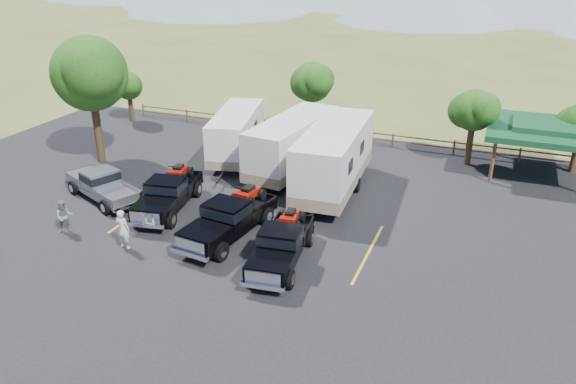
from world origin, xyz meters
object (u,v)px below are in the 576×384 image
at_px(tree_big_nw, 89,73).
at_px(pickup_silver, 103,185).
at_px(trailer_left, 236,135).
at_px(person_a, 123,229).
at_px(trailer_center, 292,145).
at_px(person_b, 64,217).
at_px(rig_center, 230,217).
at_px(trailer_right, 334,159).
at_px(rig_right, 282,243).
at_px(pavilion, 544,129).
at_px(rig_left, 169,192).

relative_size(tree_big_nw, pickup_silver, 1.37).
height_order(trailer_left, person_a, trailer_left).
distance_m(trailer_center, person_b, 13.24).
relative_size(rig_center, trailer_right, 0.59).
bearing_deg(tree_big_nw, trailer_left, 25.10).
height_order(rig_center, pickup_silver, rig_center).
bearing_deg(person_b, trailer_center, 15.43).
bearing_deg(rig_center, rig_right, -15.06).
bearing_deg(trailer_left, trailer_center, -27.47).
relative_size(trailer_center, trailer_right, 0.92).
relative_size(rig_center, pickup_silver, 1.09).
relative_size(pavilion, pickup_silver, 1.09).
distance_m(rig_center, pickup_silver, 8.24).
bearing_deg(person_a, trailer_right, -123.61).
relative_size(rig_left, trailer_left, 0.69).
bearing_deg(rig_left, person_b, -138.66).
bearing_deg(trailer_left, pickup_silver, -128.41).
xyz_separation_m(trailer_center, trailer_right, (3.08, -1.69, 0.16)).
xyz_separation_m(trailer_center, person_a, (-3.78, -11.22, -0.81)).
xyz_separation_m(rig_center, rig_right, (3.13, -1.27, -0.08)).
xyz_separation_m(tree_big_nw, person_b, (4.66, -8.41, -4.74)).
bearing_deg(tree_big_nw, person_b, -61.00).
bearing_deg(trailer_center, person_b, -117.03).
height_order(tree_big_nw, pavilion, tree_big_nw).
height_order(pavilion, trailer_right, trailer_right).
distance_m(rig_center, person_b, 7.87).
relative_size(tree_big_nw, rig_center, 1.26).
relative_size(rig_left, pickup_silver, 1.06).
bearing_deg(tree_big_nw, rig_right, -25.00).
xyz_separation_m(trailer_right, person_a, (-6.86, -9.54, -0.97)).
distance_m(trailer_right, person_a, 11.79).
distance_m(pavilion, trailer_left, 18.36).
relative_size(rig_left, person_a, 3.22).
height_order(rig_right, trailer_right, trailer_right).
distance_m(trailer_center, person_a, 11.87).
xyz_separation_m(rig_left, trailer_left, (-0.09, 8.01, 0.66)).
xyz_separation_m(trailer_left, pickup_silver, (-3.82, -8.34, -0.74)).
xyz_separation_m(tree_big_nw, trailer_left, (7.74, 3.63, -3.97)).
xyz_separation_m(pickup_silver, person_a, (4.23, -3.90, 0.08)).
xyz_separation_m(rig_left, trailer_center, (4.11, 6.99, 0.82)).
bearing_deg(person_b, rig_right, -34.05).
height_order(rig_right, person_b, rig_right).
relative_size(rig_left, rig_right, 1.05).
height_order(tree_big_nw, person_b, tree_big_nw).
relative_size(tree_big_nw, rig_right, 1.37).
height_order(rig_left, person_a, rig_left).
bearing_deg(pickup_silver, rig_right, 101.37).
bearing_deg(person_b, trailer_left, 34.52).
bearing_deg(pavilion, pickup_silver, -149.60).
height_order(rig_left, pickup_silver, rig_left).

